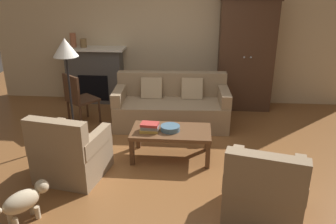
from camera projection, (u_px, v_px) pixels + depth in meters
The scene contains 15 objects.
ground_plane at pixel (159, 158), 4.87m from camera, with size 9.60×9.60×0.00m, color brown.
back_wall at pixel (173, 32), 6.72m from camera, with size 7.20×0.10×2.80m, color beige.
fireplace at pixel (95, 75), 6.91m from camera, with size 1.26×0.48×1.12m.
armoire at pixel (246, 55), 6.43m from camera, with size 1.06×0.57×2.08m.
couch at pixel (171, 107), 5.89m from camera, with size 1.96×0.94×0.86m.
coffee_table at pixel (171, 134), 4.77m from camera, with size 1.10×0.60×0.42m.
fruit_bowl at pixel (170, 128), 4.72m from camera, with size 0.27×0.27×0.07m, color slate.
book_stack at pixel (149, 127), 4.68m from camera, with size 0.27×0.20×0.12m.
mantel_vase_terracotta at pixel (73, 40), 6.67m from camera, with size 0.12×0.12×0.27m, color #A86042.
mantel_vase_bronze at pixel (83, 43), 6.68m from camera, with size 0.13×0.13×0.17m, color olive.
armchair_near_left at pixel (71, 154), 4.31m from camera, with size 0.89×0.90×0.88m.
armchair_near_right at pixel (264, 192), 3.55m from camera, with size 0.93×0.93×0.88m.
side_chair_wooden at pixel (78, 96), 5.81m from camera, with size 0.62×0.62×0.90m.
floor_lamp at pixel (66, 54), 4.86m from camera, with size 0.36×0.36×1.60m.
dog at pixel (25, 200), 3.53m from camera, with size 0.41×0.49×0.39m.
Camera 1 is at (0.49, -4.27, 2.38)m, focal length 36.63 mm.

